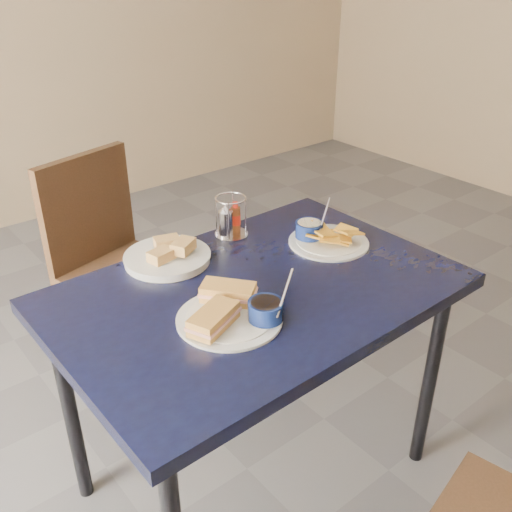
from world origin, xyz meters
TOP-DOWN VIEW (x-y plane):
  - ground at (0.00, 0.00)m, footprint 6.00×6.00m
  - dining_table at (0.01, -0.04)m, footprint 1.12×0.75m
  - chair_far at (-0.01, 0.86)m, footprint 0.51×0.50m
  - sandwich_plate at (-0.13, -0.12)m, footprint 0.30×0.28m
  - plantain_plate at (0.35, 0.04)m, footprint 0.26×0.26m
  - bread_basket at (-0.10, 0.24)m, footprint 0.26×0.26m
  - condiment_caddy at (0.15, 0.27)m, footprint 0.11×0.11m

SIDE VIEW (x-z plane):
  - ground at x=0.00m, z-range 0.00..0.00m
  - chair_far at x=-0.01m, z-range 0.06..0.96m
  - dining_table at x=0.01m, z-range 0.30..1.05m
  - bread_basket at x=-0.10m, z-range 0.73..0.80m
  - plantain_plate at x=0.35m, z-range 0.71..0.83m
  - sandwich_plate at x=-0.13m, z-range 0.72..0.83m
  - condiment_caddy at x=0.15m, z-range 0.74..0.87m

